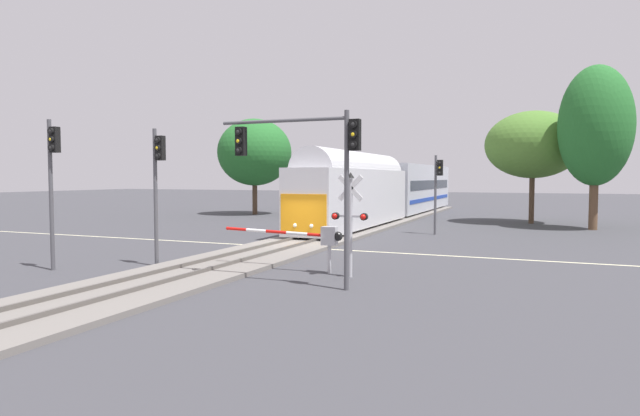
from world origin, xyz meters
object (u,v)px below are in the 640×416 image
traffic_signal_far_side (438,181)px  oak_far_right (533,145)px  traffic_signal_median (157,174)px  pine_left_background (255,152)px  crossing_gate_near (318,237)px  traffic_signal_near_right (309,155)px  crossing_signal_mast (350,213)px  commuter_train (391,188)px  traffic_signal_near_left (52,170)px  maple_right_background (596,126)px

traffic_signal_far_side → oak_far_right: (5.40, 11.33, 2.83)m
traffic_signal_median → pine_left_background: pine_left_background is taller
crossing_gate_near → pine_left_background: (-18.42, 27.87, 4.73)m
crossing_gate_near → pine_left_background: 33.74m
traffic_signal_near_right → oak_far_right: bearing=77.9°
crossing_signal_mast → traffic_signal_far_side: 16.19m
crossing_signal_mast → traffic_signal_median: 8.27m
crossing_gate_near → traffic_signal_far_side: (1.73, 15.73, 2.01)m
commuter_train → oak_far_right: 11.91m
oak_far_right → pine_left_background: bearing=178.2°
traffic_signal_far_side → pine_left_background: pine_left_background is taller
crossing_signal_mast → oak_far_right: 28.33m
traffic_signal_far_side → crossing_signal_mast: bearing=-90.9°
crossing_signal_mast → oak_far_right: (5.66, 27.49, 3.88)m
pine_left_background → traffic_signal_near_right: bearing=-57.8°
traffic_signal_near_left → oak_far_right: bearing=61.0°
crossing_gate_near → maple_right_background: bearing=64.1°
traffic_signal_far_side → traffic_signal_near_right: size_ratio=0.87×
oak_far_right → traffic_signal_far_side: bearing=-115.5°
commuter_train → oak_far_right: size_ratio=4.47×
crossing_gate_near → traffic_signal_near_left: size_ratio=0.86×
commuter_train → maple_right_background: maple_right_background is taller
crossing_signal_mast → commuter_train: bearing=102.0°
traffic_signal_far_side → traffic_signal_near_left: traffic_signal_near_left is taller
commuter_train → traffic_signal_far_side: commuter_train is taller
oak_far_right → maple_right_background: bearing=-43.9°
traffic_signal_near_right → maple_right_background: (10.44, 25.73, 2.81)m
pine_left_background → commuter_train: bearing=-5.4°
traffic_signal_far_side → maple_right_background: bearing=37.8°
crossing_signal_mast → maple_right_background: (9.76, 23.54, 4.86)m
crossing_signal_mast → maple_right_background: 25.94m
crossing_signal_mast → traffic_signal_median: traffic_signal_median is taller
crossing_gate_near → maple_right_background: (11.24, 23.11, 5.82)m
traffic_signal_near_right → pine_left_background: (-19.22, 30.50, 1.72)m
crossing_gate_near → traffic_signal_near_left: 10.72m
traffic_signal_median → traffic_signal_near_right: 7.61m
commuter_train → traffic_signal_median: size_ratio=7.03×
crossing_signal_mast → pine_left_background: pine_left_background is taller
traffic_signal_near_right → oak_far_right: (6.34, 29.69, 1.83)m
commuter_train → pine_left_background: 14.62m
traffic_signal_far_side → maple_right_background: maple_right_background is taller
pine_left_background → crossing_signal_mast: bearing=-54.9°
traffic_signal_near_right → maple_right_background: 27.91m
pine_left_background → oak_far_right: pine_left_background is taller
traffic_signal_far_side → traffic_signal_median: bearing=-116.4°
traffic_signal_near_right → oak_far_right: 30.41m
traffic_signal_far_side → traffic_signal_near_right: (-0.94, -18.35, 1.00)m
traffic_signal_median → maple_right_background: (17.87, 24.24, 3.43)m
traffic_signal_near_left → oak_far_right: oak_far_right is taller
crossing_gate_near → traffic_signal_near_right: bearing=-73.2°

